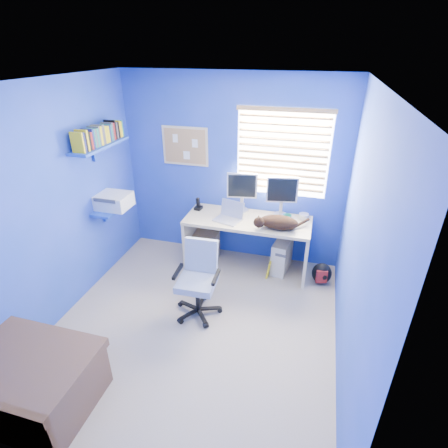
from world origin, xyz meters
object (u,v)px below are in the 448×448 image
(office_chair, at_px, (198,288))
(cat, at_px, (279,222))
(desk, at_px, (247,244))
(tower_pc, at_px, (282,255))
(laptop, at_px, (228,213))

(office_chair, bearing_deg, cat, 49.51)
(desk, height_order, office_chair, office_chair)
(cat, bearing_deg, office_chair, -151.79)
(cat, xyz_separation_m, office_chair, (-0.75, -0.88, -0.50))
(desk, height_order, tower_pc, desk)
(desk, distance_m, office_chair, 1.08)
(laptop, relative_size, office_chair, 0.38)
(laptop, height_order, tower_pc, laptop)
(desk, xyz_separation_m, laptop, (-0.24, -0.11, 0.48))
(laptop, distance_m, tower_pc, 0.97)
(laptop, bearing_deg, office_chair, -79.43)
(tower_pc, distance_m, office_chair, 1.37)
(cat, height_order, office_chair, cat)
(desk, xyz_separation_m, tower_pc, (0.47, 0.07, -0.14))
(laptop, relative_size, tower_pc, 0.73)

